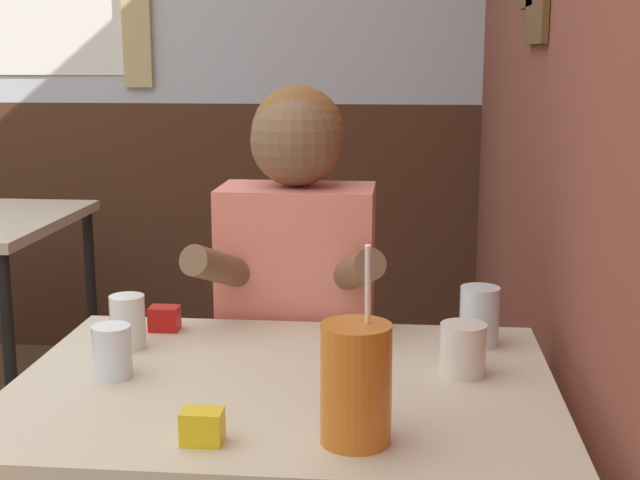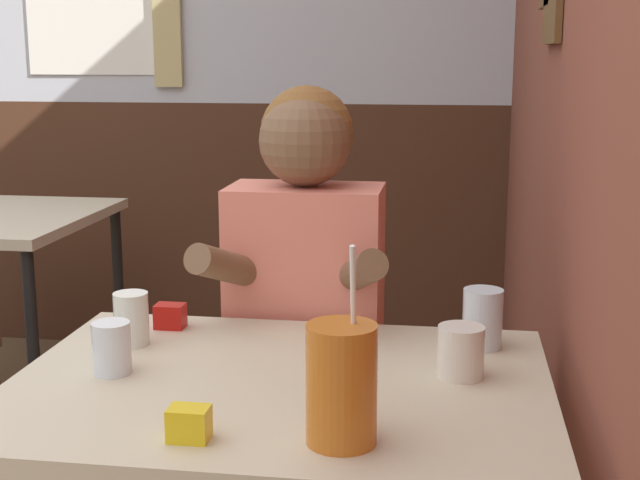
# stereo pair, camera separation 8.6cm
# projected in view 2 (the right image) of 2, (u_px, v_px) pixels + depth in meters

# --- Properties ---
(brick_wall_right) EXTENTS (0.08, 4.59, 2.70)m
(brick_wall_right) POSITION_uv_depth(u_px,v_px,m) (557.00, 36.00, 2.32)
(brick_wall_right) COLOR brown
(brick_wall_right) RESTS_ON ground_plane
(back_wall) EXTENTS (5.98, 0.09, 2.70)m
(back_wall) POSITION_uv_depth(u_px,v_px,m) (158.00, 42.00, 3.82)
(back_wall) COLOR silver
(back_wall) RESTS_ON ground_plane
(main_table) EXTENTS (0.94, 0.71, 0.75)m
(main_table) POSITION_uv_depth(u_px,v_px,m) (280.00, 423.00, 1.56)
(main_table) COLOR beige
(main_table) RESTS_ON ground_plane
(person_seated) EXTENTS (0.42, 0.40, 1.24)m
(person_seated) POSITION_uv_depth(u_px,v_px,m) (306.00, 346.00, 2.03)
(person_seated) COLOR #EA7F6B
(person_seated) RESTS_ON ground_plane
(cocktail_pitcher) EXTENTS (0.10, 0.10, 0.30)m
(cocktail_pitcher) POSITION_uv_depth(u_px,v_px,m) (342.00, 384.00, 1.28)
(cocktail_pitcher) COLOR #C6661E
(cocktail_pitcher) RESTS_ON main_table
(glass_near_pitcher) EXTENTS (0.07, 0.07, 0.09)m
(glass_near_pitcher) POSITION_uv_depth(u_px,v_px,m) (112.00, 348.00, 1.57)
(glass_near_pitcher) COLOR silver
(glass_near_pitcher) RESTS_ON main_table
(glass_center) EXTENTS (0.07, 0.07, 0.10)m
(glass_center) POSITION_uv_depth(u_px,v_px,m) (131.00, 319.00, 1.72)
(glass_center) COLOR silver
(glass_center) RESTS_ON main_table
(glass_far_side) EXTENTS (0.08, 0.08, 0.09)m
(glass_far_side) POSITION_uv_depth(u_px,v_px,m) (461.00, 352.00, 1.55)
(glass_far_side) COLOR silver
(glass_far_side) RESTS_ON main_table
(glass_by_brick) EXTENTS (0.08, 0.08, 0.11)m
(glass_by_brick) POSITION_uv_depth(u_px,v_px,m) (483.00, 318.00, 1.71)
(glass_by_brick) COLOR silver
(glass_by_brick) RESTS_ON main_table
(condiment_ketchup) EXTENTS (0.06, 0.04, 0.05)m
(condiment_ketchup) POSITION_uv_depth(u_px,v_px,m) (170.00, 316.00, 1.84)
(condiment_ketchup) COLOR #B7140F
(condiment_ketchup) RESTS_ON main_table
(condiment_mustard) EXTENTS (0.06, 0.04, 0.05)m
(condiment_mustard) POSITION_uv_depth(u_px,v_px,m) (189.00, 424.00, 1.30)
(condiment_mustard) COLOR yellow
(condiment_mustard) RESTS_ON main_table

